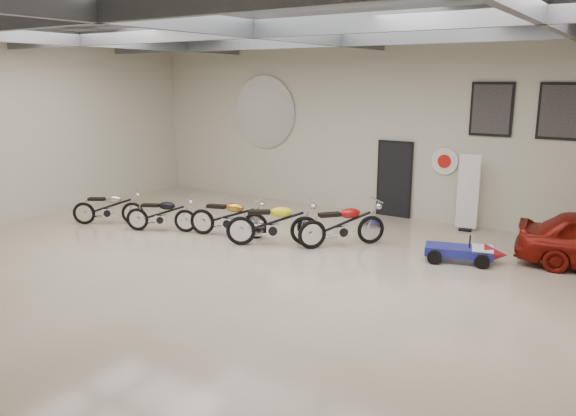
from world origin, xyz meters
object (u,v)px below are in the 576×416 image
Objects in this scene: motorcycle_silver at (108,207)px; motorcycle_gold at (228,216)px; motorcycle_red at (342,224)px; go_kart at (466,248)px; motorcycle_black at (161,213)px; banner_stand at (468,194)px; motorcycle_yellow at (273,222)px.

motorcycle_silver is 0.93× the size of motorcycle_gold.
go_kart is (2.78, 0.41, -0.24)m from motorcycle_red.
motorcycle_gold reaches higher than go_kart.
motorcycle_red is at bearing -9.11° from motorcycle_black.
motorcycle_gold is (-4.81, -3.78, -0.45)m from banner_stand.
banner_stand reaches higher than go_kart.
motorcycle_gold is at bearing -19.41° from motorcycle_silver.
motorcycle_black is at bearing -179.32° from motorcycle_gold.
motorcycle_red is (2.76, 0.80, 0.02)m from motorcycle_gold.
motorcycle_silver is 9.24m from go_kart.
motorcycle_yellow is at bearing -179.26° from go_kart.
motorcycle_yellow reaches higher than go_kart.
motorcycle_gold is 0.93× the size of motorcycle_yellow.
motorcycle_silver is 0.89× the size of motorcycle_red.
banner_stand is 1.04× the size of motorcycle_silver.
motorcycle_red is at bearing -3.94° from motorcycle_yellow.
motorcycle_silver is at bearing 156.12° from motorcycle_yellow.
motorcycle_yellow reaches higher than motorcycle_black.
motorcycle_yellow is at bearing -15.70° from motorcycle_black.
banner_stand is at bearing 13.82° from motorcycle_yellow.
banner_stand is at bearing 20.83° from motorcycle_gold.
banner_stand is 2.75m from go_kart.
motorcycle_black is 4.72m from motorcycle_red.
motorcycle_yellow is 1.02× the size of motorcycle_red.
motorcycle_silver is 0.87× the size of motorcycle_yellow.
motorcycle_black is at bearing -154.76° from banner_stand.
banner_stand reaches higher than motorcycle_black.
motorcycle_gold reaches higher than motorcycle_black.
go_kart is at bearing -12.33° from motorcycle_black.
go_kart is at bearing -82.32° from banner_stand.
motorcycle_yellow is at bearing -23.21° from motorcycle_silver.
motorcycle_yellow is (1.35, -0.01, 0.04)m from motorcycle_gold.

